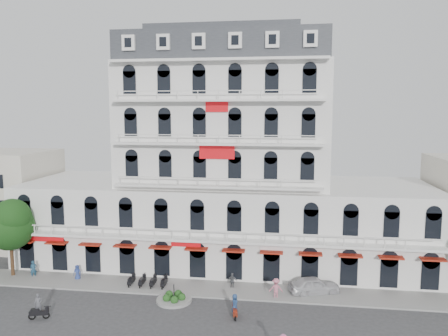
% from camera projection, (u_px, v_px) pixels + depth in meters
% --- Properties ---
extents(sidewalk, '(53.00, 4.00, 0.16)m').
position_uv_depth(sidewalk, '(213.00, 289.00, 41.69)').
color(sidewalk, gray).
rests_on(sidewalk, ground).
extents(main_building, '(45.00, 15.00, 25.80)m').
position_uv_depth(main_building, '(225.00, 174.00, 49.28)').
color(main_building, silver).
rests_on(main_building, ground).
extents(traffic_island, '(3.20, 3.20, 1.60)m').
position_uv_depth(traffic_island, '(174.00, 299.00, 39.14)').
color(traffic_island, gray).
rests_on(traffic_island, ground).
extents(parked_scooter_row, '(4.40, 1.80, 1.10)m').
position_uv_depth(parked_scooter_row, '(148.00, 287.00, 42.38)').
color(parked_scooter_row, black).
rests_on(parked_scooter_row, ground).
extents(tree_west_inner, '(4.76, 4.76, 8.25)m').
position_uv_depth(tree_west_inner, '(10.00, 223.00, 44.35)').
color(tree_west_inner, '#382314').
rests_on(tree_west_inner, ground).
extents(parked_car, '(5.10, 3.25, 1.62)m').
position_uv_depth(parked_car, '(314.00, 285.00, 40.77)').
color(parked_car, silver).
rests_on(parked_car, ground).
extents(rider_west, '(1.66, 0.78, 2.20)m').
position_uv_depth(rider_west, '(39.00, 308.00, 35.67)').
color(rider_west, black).
rests_on(rider_west, ground).
extents(rider_east, '(0.63, 1.69, 2.04)m').
position_uv_depth(rider_east, '(235.00, 306.00, 35.96)').
color(rider_east, maroon).
rests_on(rider_east, ground).
extents(pedestrian_left, '(0.84, 0.61, 1.59)m').
position_uv_depth(pedestrian_left, '(77.00, 273.00, 44.01)').
color(pedestrian_left, navy).
rests_on(pedestrian_left, ground).
extents(pedestrian_mid, '(0.95, 0.44, 1.58)m').
position_uv_depth(pedestrian_mid, '(232.00, 281.00, 41.84)').
color(pedestrian_mid, '#525459').
rests_on(pedestrian_mid, ground).
extents(pedestrian_right, '(1.25, 0.74, 1.91)m').
position_uv_depth(pedestrian_right, '(276.00, 289.00, 39.63)').
color(pedestrian_right, '#CB6B82').
rests_on(pedestrian_right, ground).
extents(pedestrian_far, '(0.78, 0.74, 1.80)m').
position_uv_depth(pedestrian_far, '(34.00, 269.00, 44.66)').
color(pedestrian_far, navy).
rests_on(pedestrian_far, ground).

